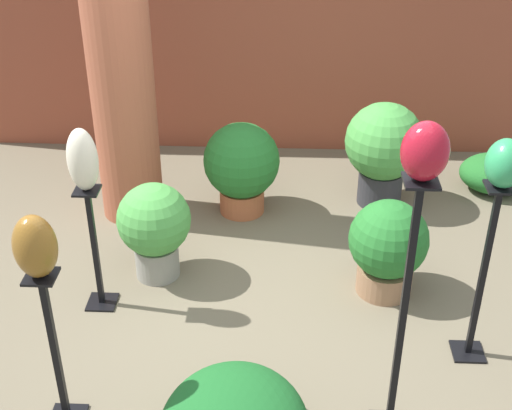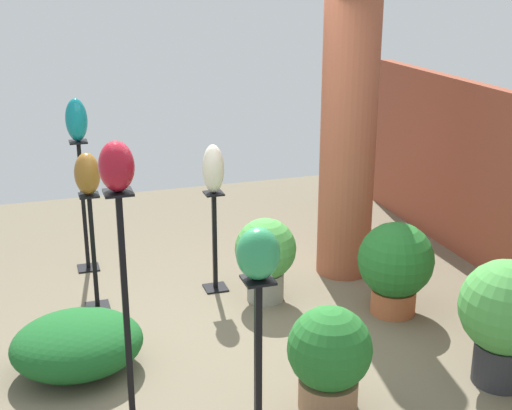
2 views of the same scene
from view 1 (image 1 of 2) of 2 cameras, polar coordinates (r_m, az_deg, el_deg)
The scene contains 16 objects.
ground_plane at distance 4.83m, azimuth -2.11°, elevation -9.66°, with size 8.00×8.00×0.00m, color #6B604C.
brick_wall_back at distance 6.84m, azimuth -0.43°, elevation 11.33°, with size 5.60×0.12×1.72m, color brown.
brick_pillar at distance 5.56m, azimuth -10.93°, elevation 11.80°, with size 0.50×0.50×2.75m, color #9E5138.
pedestal_jade at distance 4.48m, azimuth 17.58°, elevation -5.92°, with size 0.20×0.20×1.21m.
pedestal_ruby at distance 3.77m, azimuth 11.57°, elevation -9.38°, with size 0.20×0.20×1.58m.
pedestal_ivory at distance 4.89m, azimuth -12.70°, elevation -3.89°, with size 0.20×0.20×0.91m.
pedestal_bronze at distance 4.06m, azimuth -15.68°, elevation -11.72°, with size 0.20×0.20×1.01m.
art_vase_jade at distance 4.08m, azimuth 19.31°, elevation 3.16°, with size 0.21×0.23×0.28m, color #2D9356.
art_vase_ruby at distance 3.24m, azimuth 13.37°, elevation 4.19°, with size 0.22×0.20×0.28m, color maroon.
art_vase_ivory at distance 4.53m, azimuth -13.70°, elevation 3.54°, with size 0.19×0.18×0.42m, color beige.
art_vase_bronze at distance 3.63m, azimuth -17.25°, elevation -3.19°, with size 0.22×0.21×0.35m, color brown.
potted_plant_mid_right at distance 6.02m, azimuth 10.18°, elevation 4.54°, with size 0.65×0.65×0.90m.
potted_plant_walkway_edge at distance 5.10m, azimuth -8.14°, elevation -1.65°, with size 0.53×0.53×0.74m.
potted_plant_front_left at distance 5.84m, azimuth -1.16°, elevation 3.23°, with size 0.63×0.63×0.79m.
potted_plant_near_pillar at distance 4.99m, azimuth 10.51°, elevation -3.20°, with size 0.55×0.55×0.71m.
foliage_bed_west at distance 6.63m, azimuth 18.62°, elevation 2.41°, with size 0.63×0.53×0.32m, color #236B28.
Camera 1 is at (0.34, -3.67, 3.12)m, focal length 50.00 mm.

